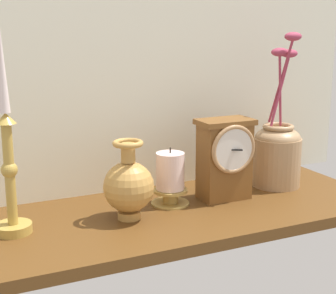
# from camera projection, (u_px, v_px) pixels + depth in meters

# --- Properties ---
(ground_plane) EXTENTS (1.00, 0.36, 0.02)m
(ground_plane) POSITION_uv_depth(u_px,v_px,m) (163.00, 217.00, 1.12)
(ground_plane) COLOR #573515
(back_wall) EXTENTS (1.20, 0.02, 0.65)m
(back_wall) POSITION_uv_depth(u_px,v_px,m) (129.00, 52.00, 1.20)
(back_wall) COLOR silver
(back_wall) RESTS_ON ground_plane
(mantel_clock) EXTENTS (0.12, 0.09, 0.18)m
(mantel_clock) POSITION_uv_depth(u_px,v_px,m) (225.00, 158.00, 1.18)
(mantel_clock) COLOR brown
(mantel_clock) RESTS_ON ground_plane
(candlestick_tall_left) EXTENTS (0.07, 0.07, 0.41)m
(candlestick_tall_left) POSITION_uv_depth(u_px,v_px,m) (9.00, 161.00, 0.97)
(candlestick_tall_left) COLOR #B4913E
(candlestick_tall_left) RESTS_ON ground_plane
(brass_vase_bulbous) EXTENTS (0.10, 0.10, 0.16)m
(brass_vase_bulbous) POSITION_uv_depth(u_px,v_px,m) (129.00, 185.00, 1.06)
(brass_vase_bulbous) COLOR #BC8B43
(brass_vase_bulbous) RESTS_ON ground_plane
(brass_vase_jar) EXTENTS (0.12, 0.12, 0.37)m
(brass_vase_jar) POSITION_uv_depth(u_px,v_px,m) (277.00, 151.00, 1.28)
(brass_vase_jar) COLOR tan
(brass_vase_jar) RESTS_ON ground_plane
(pillar_candle_front) EXTENTS (0.08, 0.08, 0.13)m
(pillar_candle_front) POSITION_uv_depth(u_px,v_px,m) (170.00, 179.00, 1.15)
(pillar_candle_front) COLOR #B49347
(pillar_candle_front) RESTS_ON ground_plane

